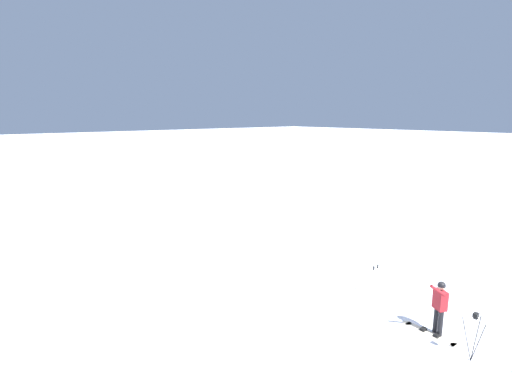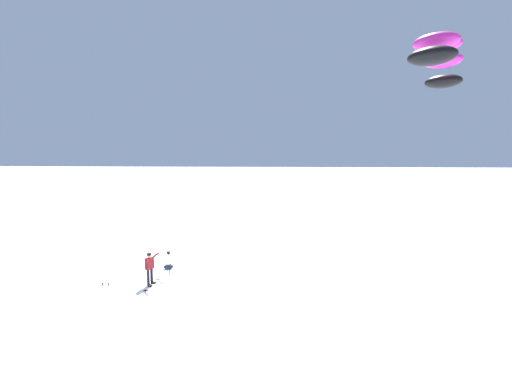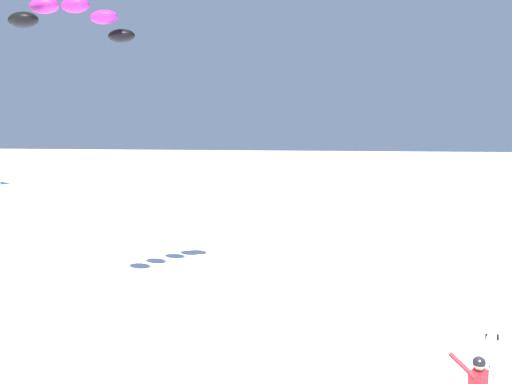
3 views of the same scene
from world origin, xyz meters
The scene contains 7 objects.
ground_plane centered at (0.00, 0.00, 0.00)m, with size 300.00×300.00×0.00m, color white.
snowboarder centered at (-0.10, -0.23, 1.05)m, with size 0.48×0.77×1.75m.
snowboard centered at (-0.24, -0.38, 0.02)m, with size 1.83×0.38×0.10m.
traction_kite centered at (-6.19, -11.50, 9.55)m, with size 4.27×3.06×1.16m.
gear_bag_large centered at (2.26, -0.41, 0.14)m, with size 0.41×0.62×0.26m.
camera_tripod centered at (1.12, -0.84, 1.01)m, with size 0.59×0.51×1.41m.
ski_poles centered at (-2.87, 0.67, 0.77)m, with size 0.29×0.32×1.15m.
Camera 2 is at (-16.53, -6.91, 6.83)m, focal length 23.48 mm.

